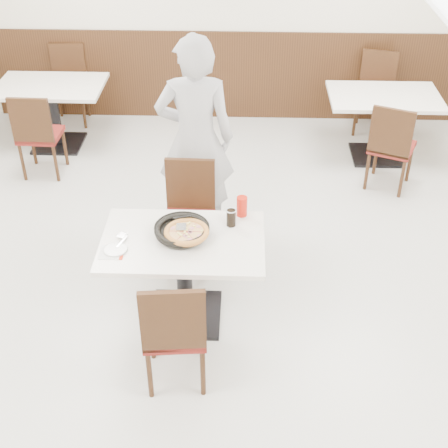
{
  "coord_description": "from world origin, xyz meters",
  "views": [
    {
      "loc": [
        0.19,
        -3.92,
        3.45
      ],
      "look_at": [
        0.06,
        -0.3,
        0.93
      ],
      "focal_mm": 50.0,
      "sensor_mm": 36.0,
      "label": 1
    }
  ],
  "objects_px": {
    "side_plate": "(115,250)",
    "diner_person": "(195,139)",
    "pizza": "(187,234)",
    "bg_table_left": "(55,115)",
    "pizza_pan": "(182,232)",
    "bg_table_right": "(380,127)",
    "main_table": "(184,279)",
    "chair_far": "(189,219)",
    "chair_near": "(175,327)",
    "red_cup": "(242,206)",
    "bg_chair_left_far": "(68,86)",
    "bg_chair_left_near": "(40,133)",
    "cola_glass": "(231,218)",
    "bg_chair_right_near": "(392,145)",
    "bg_chair_right_far": "(374,95)"
  },
  "relations": [
    {
      "from": "side_plate",
      "to": "diner_person",
      "type": "height_order",
      "value": "diner_person"
    },
    {
      "from": "pizza",
      "to": "bg_table_left",
      "type": "bearing_deg",
      "value": 121.79
    },
    {
      "from": "pizza",
      "to": "side_plate",
      "type": "xyz_separation_m",
      "value": [
        -0.5,
        -0.14,
        -0.05
      ]
    },
    {
      "from": "pizza",
      "to": "pizza_pan",
      "type": "bearing_deg",
      "value": 127.51
    },
    {
      "from": "bg_table_left",
      "to": "bg_table_right",
      "type": "bearing_deg",
      "value": -2.46
    },
    {
      "from": "bg_table_left",
      "to": "bg_table_right",
      "type": "distance_m",
      "value": 3.71
    },
    {
      "from": "main_table",
      "to": "pizza",
      "type": "distance_m",
      "value": 0.44
    },
    {
      "from": "chair_far",
      "to": "side_plate",
      "type": "relative_size",
      "value": 5.61
    },
    {
      "from": "chair_near",
      "to": "diner_person",
      "type": "height_order",
      "value": "diner_person"
    },
    {
      "from": "red_cup",
      "to": "bg_chair_left_far",
      "type": "height_order",
      "value": "bg_chair_left_far"
    },
    {
      "from": "bg_chair_left_near",
      "to": "bg_chair_left_far",
      "type": "distance_m",
      "value": 1.27
    },
    {
      "from": "main_table",
      "to": "bg_table_left",
      "type": "distance_m",
      "value": 3.38
    },
    {
      "from": "bg_chair_left_far",
      "to": "bg_table_left",
      "type": "bearing_deg",
      "value": 83.45
    },
    {
      "from": "red_cup",
      "to": "diner_person",
      "type": "xyz_separation_m",
      "value": [
        -0.42,
        0.88,
        0.11
      ]
    },
    {
      "from": "pizza_pan",
      "to": "red_cup",
      "type": "bearing_deg",
      "value": 34.26
    },
    {
      "from": "chair_far",
      "to": "side_plate",
      "type": "bearing_deg",
      "value": 62.88
    },
    {
      "from": "chair_far",
      "to": "cola_glass",
      "type": "bearing_deg",
      "value": 130.28
    },
    {
      "from": "pizza",
      "to": "bg_chair_left_far",
      "type": "distance_m",
      "value": 3.94
    },
    {
      "from": "bg_chair_left_near",
      "to": "bg_chair_right_near",
      "type": "relative_size",
      "value": 1.0
    },
    {
      "from": "bg_chair_left_far",
      "to": "bg_table_right",
      "type": "relative_size",
      "value": 0.79
    },
    {
      "from": "bg_chair_left_far",
      "to": "bg_chair_right_near",
      "type": "relative_size",
      "value": 1.0
    },
    {
      "from": "main_table",
      "to": "bg_table_left",
      "type": "relative_size",
      "value": 1.0
    },
    {
      "from": "cola_glass",
      "to": "bg_table_right",
      "type": "height_order",
      "value": "cola_glass"
    },
    {
      "from": "chair_near",
      "to": "side_plate",
      "type": "bearing_deg",
      "value": 129.11
    },
    {
      "from": "chair_near",
      "to": "side_plate",
      "type": "relative_size",
      "value": 5.61
    },
    {
      "from": "red_cup",
      "to": "bg_table_right",
      "type": "xyz_separation_m",
      "value": [
        1.52,
        2.38,
        -0.45
      ]
    },
    {
      "from": "pizza_pan",
      "to": "bg_table_right",
      "type": "distance_m",
      "value": 3.34
    },
    {
      "from": "chair_far",
      "to": "diner_person",
      "type": "bearing_deg",
      "value": -91.03
    },
    {
      "from": "diner_person",
      "to": "bg_chair_left_far",
      "type": "distance_m",
      "value": 2.91
    },
    {
      "from": "main_table",
      "to": "bg_table_right",
      "type": "relative_size",
      "value": 1.0
    },
    {
      "from": "cola_glass",
      "to": "bg_chair_right_far",
      "type": "distance_m",
      "value": 3.59
    },
    {
      "from": "main_table",
      "to": "bg_chair_right_far",
      "type": "distance_m",
      "value": 3.92
    },
    {
      "from": "main_table",
      "to": "bg_chair_left_near",
      "type": "xyz_separation_m",
      "value": [
        -1.73,
        2.23,
        0.1
      ]
    },
    {
      "from": "chair_far",
      "to": "side_plate",
      "type": "xyz_separation_m",
      "value": [
        -0.45,
        -0.81,
        0.28
      ]
    },
    {
      "from": "bg_chair_right_near",
      "to": "bg_chair_right_far",
      "type": "bearing_deg",
      "value": 112.6
    },
    {
      "from": "pizza_pan",
      "to": "bg_chair_right_far",
      "type": "xyz_separation_m",
      "value": [
        1.99,
        3.33,
        -0.32
      ]
    },
    {
      "from": "chair_near",
      "to": "side_plate",
      "type": "xyz_separation_m",
      "value": [
        -0.46,
        0.47,
        0.28
      ]
    },
    {
      "from": "bg_table_right",
      "to": "main_table",
      "type": "bearing_deg",
      "value": -125.63
    },
    {
      "from": "chair_far",
      "to": "cola_glass",
      "type": "height_order",
      "value": "chair_far"
    },
    {
      "from": "chair_far",
      "to": "bg_chair_left_far",
      "type": "distance_m",
      "value": 3.32
    },
    {
      "from": "chair_far",
      "to": "bg_table_right",
      "type": "bearing_deg",
      "value": -131.96
    },
    {
      "from": "cola_glass",
      "to": "bg_chair_right_far",
      "type": "relative_size",
      "value": 0.14
    },
    {
      "from": "chair_near",
      "to": "red_cup",
      "type": "distance_m",
      "value": 1.11
    },
    {
      "from": "bg_chair_left_far",
      "to": "bg_table_right",
      "type": "bearing_deg",
      "value": 163.68
    },
    {
      "from": "pizza",
      "to": "diner_person",
      "type": "relative_size",
      "value": 0.15
    },
    {
      "from": "chair_near",
      "to": "bg_chair_right_near",
      "type": "bearing_deg",
      "value": 48.86
    },
    {
      "from": "bg_chair_right_near",
      "to": "pizza_pan",
      "type": "bearing_deg",
      "value": -110.02
    },
    {
      "from": "pizza_pan",
      "to": "diner_person",
      "type": "height_order",
      "value": "diner_person"
    },
    {
      "from": "chair_near",
      "to": "bg_chair_right_far",
      "type": "bearing_deg",
      "value": 58.32
    },
    {
      "from": "cola_glass",
      "to": "bg_table_left",
      "type": "height_order",
      "value": "cola_glass"
    }
  ]
}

